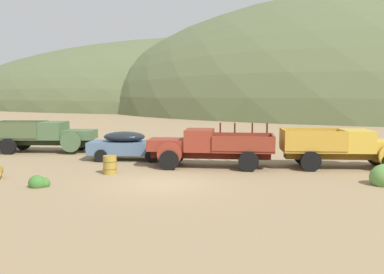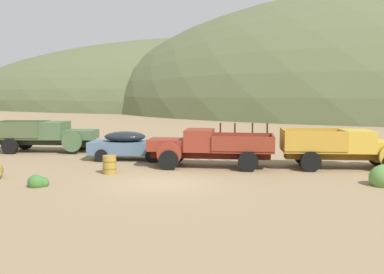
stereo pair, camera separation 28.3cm
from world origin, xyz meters
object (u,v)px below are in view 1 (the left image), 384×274
truck_weathered_green (51,136)px  car_chalk_blue (132,145)px  truck_rust_red (202,147)px  oil_drum_spare (110,165)px  truck_faded_yellow (353,148)px

truck_weathered_green → car_chalk_blue: 6.21m
truck_rust_red → car_chalk_blue: bearing=-24.4°
truck_weathered_green → oil_drum_spare: truck_weathered_green is taller
truck_rust_red → oil_drum_spare: size_ratio=7.57×
truck_rust_red → truck_faded_yellow: truck_rust_red is taller
truck_faded_yellow → oil_drum_spare: truck_faded_yellow is taller
car_chalk_blue → truck_weathered_green: bearing=153.9°
truck_rust_red → truck_faded_yellow: 7.42m
car_chalk_blue → truck_faded_yellow: bearing=-10.0°
car_chalk_blue → oil_drum_spare: car_chalk_blue is taller
oil_drum_spare → truck_faded_yellow: bearing=23.2°
truck_weathered_green → truck_rust_red: 10.67m
truck_weathered_green → truck_faded_yellow: 17.60m
truck_weathered_green → car_chalk_blue: (6.04, -1.45, -0.22)m
truck_rust_red → oil_drum_spare: truck_rust_red is taller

